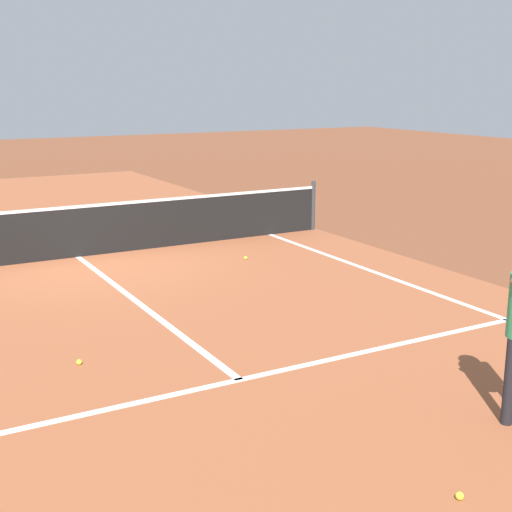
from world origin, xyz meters
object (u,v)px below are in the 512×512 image
object	(u,v)px
net	(76,231)
tennis_ball_near_net	(246,258)
tennis_ball_mid_court	(79,362)
tennis_ball_by_baseline	(460,496)

from	to	relation	value
net	tennis_ball_near_net	bearing A→B (deg)	-33.00
tennis_ball_mid_court	tennis_ball_near_net	distance (m)	5.28
tennis_ball_mid_court	net	bearing A→B (deg)	74.77
net	tennis_ball_mid_court	distance (m)	5.34
net	tennis_ball_by_baseline	size ratio (longest dim) A/B	158.71
tennis_ball_by_baseline	tennis_ball_mid_court	xyz separation A→B (m)	(-1.82, 4.10, 0.00)
tennis_ball_by_baseline	tennis_ball_mid_court	distance (m)	4.48
tennis_ball_by_baseline	net	bearing A→B (deg)	92.63
tennis_ball_by_baseline	tennis_ball_mid_court	size ratio (longest dim) A/B	1.00
net	tennis_ball_by_baseline	distance (m)	9.25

